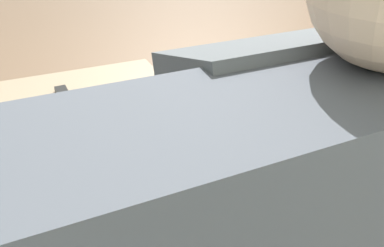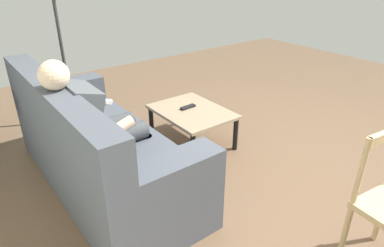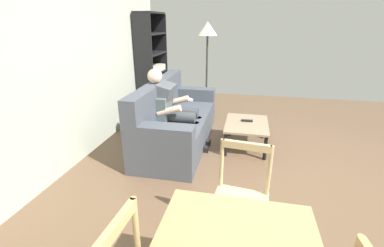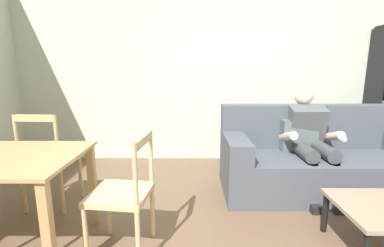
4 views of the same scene
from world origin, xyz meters
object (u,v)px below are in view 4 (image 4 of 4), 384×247
Objects in this scene: dining_chair_facing_couch at (124,194)px; person_lounging at (309,139)px; dining_chair_near_wall at (50,161)px; couch at (317,161)px.

person_lounging is at bearing 30.48° from dining_chair_facing_couch.
dining_chair_facing_couch is at bearing -36.90° from dining_chair_near_wall.
dining_chair_near_wall is (-2.73, -0.38, -0.14)m from person_lounging.
person_lounging reaches higher than dining_chair_facing_couch.
dining_chair_facing_couch is (0.92, -0.69, -0.01)m from dining_chair_near_wall.
couch is at bearing 29.02° from dining_chair_facing_couch.
couch is 2.20m from dining_chair_facing_couch.
dining_chair_near_wall is at bearing -172.47° from couch.
person_lounging is at bearing 7.88° from dining_chair_near_wall.
dining_chair_near_wall is 1.15m from dining_chair_facing_couch.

